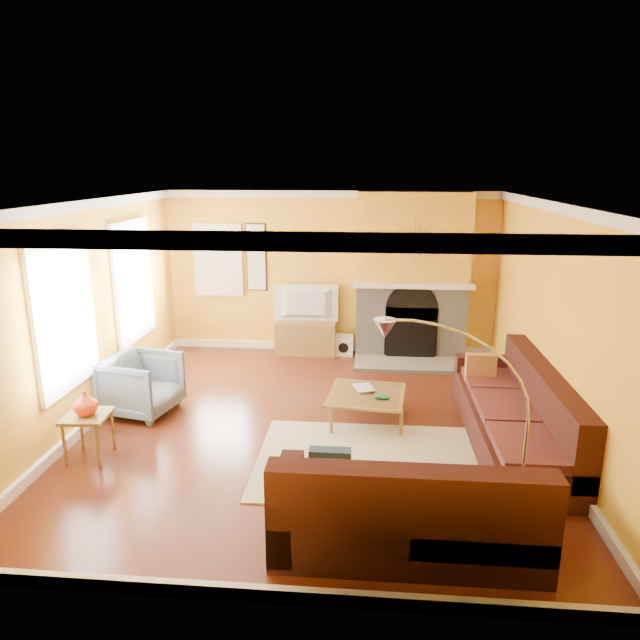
# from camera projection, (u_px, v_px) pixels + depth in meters

# --- Properties ---
(floor) EXTENTS (5.50, 6.00, 0.02)m
(floor) POSITION_uv_depth(u_px,v_px,m) (313.00, 425.00, 7.04)
(floor) COLOR #632714
(floor) RESTS_ON ground
(ceiling) EXTENTS (5.50, 6.00, 0.02)m
(ceiling) POSITION_uv_depth(u_px,v_px,m) (312.00, 201.00, 6.33)
(ceiling) COLOR white
(ceiling) RESTS_ON ground
(wall_back) EXTENTS (5.50, 0.02, 2.70)m
(wall_back) POSITION_uv_depth(u_px,v_px,m) (330.00, 273.00, 9.58)
(wall_back) COLOR gold
(wall_back) RESTS_ON ground
(wall_front) EXTENTS (5.50, 0.02, 2.70)m
(wall_front) POSITION_uv_depth(u_px,v_px,m) (268.00, 436.00, 3.79)
(wall_front) COLOR gold
(wall_front) RESTS_ON ground
(wall_left) EXTENTS (0.02, 6.00, 2.70)m
(wall_left) POSITION_uv_depth(u_px,v_px,m) (87.00, 314.00, 6.91)
(wall_left) COLOR gold
(wall_left) RESTS_ON ground
(wall_right) EXTENTS (0.02, 6.00, 2.70)m
(wall_right) POSITION_uv_depth(u_px,v_px,m) (555.00, 324.00, 6.45)
(wall_right) COLOR gold
(wall_right) RESTS_ON ground
(baseboard) EXTENTS (5.50, 6.00, 0.12)m
(baseboard) POSITION_uv_depth(u_px,v_px,m) (313.00, 420.00, 7.02)
(baseboard) COLOR white
(baseboard) RESTS_ON floor
(crown_molding) EXTENTS (5.50, 6.00, 0.12)m
(crown_molding) POSITION_uv_depth(u_px,v_px,m) (312.00, 207.00, 6.35)
(crown_molding) COLOR white
(crown_molding) RESTS_ON ceiling
(window_left_near) EXTENTS (0.06, 1.22, 1.72)m
(window_left_near) POSITION_uv_depth(u_px,v_px,m) (132.00, 281.00, 8.12)
(window_left_near) COLOR white
(window_left_near) RESTS_ON wall_left
(window_left_far) EXTENTS (0.06, 1.22, 1.72)m
(window_left_far) POSITION_uv_depth(u_px,v_px,m) (63.00, 314.00, 6.29)
(window_left_far) COLOR white
(window_left_far) RESTS_ON wall_left
(window_back) EXTENTS (0.82, 0.06, 1.22)m
(window_back) POSITION_uv_depth(u_px,v_px,m) (218.00, 260.00, 9.64)
(window_back) COLOR white
(window_back) RESTS_ON wall_back
(wall_art) EXTENTS (0.34, 0.04, 1.14)m
(wall_art) POSITION_uv_depth(u_px,v_px,m) (256.00, 257.00, 9.58)
(wall_art) COLOR white
(wall_art) RESTS_ON wall_back
(fireplace) EXTENTS (1.80, 0.40, 2.70)m
(fireplace) POSITION_uv_depth(u_px,v_px,m) (412.00, 276.00, 9.26)
(fireplace) COLOR gray
(fireplace) RESTS_ON floor
(mantel) EXTENTS (1.92, 0.22, 0.08)m
(mantel) POSITION_uv_depth(u_px,v_px,m) (413.00, 285.00, 9.06)
(mantel) COLOR white
(mantel) RESTS_ON fireplace
(hearth) EXTENTS (1.80, 0.70, 0.06)m
(hearth) POSITION_uv_depth(u_px,v_px,m) (411.00, 364.00, 9.08)
(hearth) COLOR gray
(hearth) RESTS_ON floor
(sunburst) EXTENTS (0.70, 0.04, 0.70)m
(sunburst) POSITION_uv_depth(u_px,v_px,m) (415.00, 241.00, 8.88)
(sunburst) COLOR olive
(sunburst) RESTS_ON fireplace
(rug) EXTENTS (2.40, 1.80, 0.02)m
(rug) POSITION_uv_depth(u_px,v_px,m) (368.00, 461.00, 6.15)
(rug) COLOR beige
(rug) RESTS_ON floor
(sectional_sofa) EXTENTS (2.85, 3.82, 0.90)m
(sectional_sofa) POSITION_uv_depth(u_px,v_px,m) (430.00, 423.00, 6.05)
(sectional_sofa) COLOR #361511
(sectional_sofa) RESTS_ON floor
(coffee_table) EXTENTS (1.01, 1.01, 0.36)m
(coffee_table) POSITION_uv_depth(u_px,v_px,m) (366.00, 407.00, 7.11)
(coffee_table) COLOR white
(coffee_table) RESTS_ON floor
(media_console) EXTENTS (1.01, 0.45, 0.55)m
(media_console) POSITION_uv_depth(u_px,v_px,m) (306.00, 337.00, 9.65)
(media_console) COLOR olive
(media_console) RESTS_ON floor
(tv) EXTENTS (1.08, 0.14, 0.62)m
(tv) POSITION_uv_depth(u_px,v_px,m) (306.00, 304.00, 9.50)
(tv) COLOR black
(tv) RESTS_ON media_console
(subwoofer) EXTENTS (0.32, 0.32, 0.32)m
(subwoofer) POSITION_uv_depth(u_px,v_px,m) (344.00, 345.00, 9.64)
(subwoofer) COLOR white
(subwoofer) RESTS_ON floor
(armchair) EXTENTS (1.00, 0.99, 0.77)m
(armchair) POSITION_uv_depth(u_px,v_px,m) (142.00, 384.00, 7.28)
(armchair) COLOR slate
(armchair) RESTS_ON floor
(side_table) EXTENTS (0.49, 0.49, 0.51)m
(side_table) POSITION_uv_depth(u_px,v_px,m) (89.00, 436.00, 6.18)
(side_table) COLOR olive
(side_table) RESTS_ON floor
(vase) EXTENTS (0.29, 0.29, 0.27)m
(vase) POSITION_uv_depth(u_px,v_px,m) (85.00, 403.00, 6.08)
(vase) COLOR #EB421C
(vase) RESTS_ON side_table
(book) EXTENTS (0.30, 0.35, 0.03)m
(book) POSITION_uv_depth(u_px,v_px,m) (356.00, 389.00, 7.16)
(book) COLOR white
(book) RESTS_ON coffee_table
(arc_lamp) EXTENTS (1.25, 0.36, 1.94)m
(arc_lamp) POSITION_uv_depth(u_px,v_px,m) (459.00, 439.00, 4.57)
(arc_lamp) COLOR silver
(arc_lamp) RESTS_ON floor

